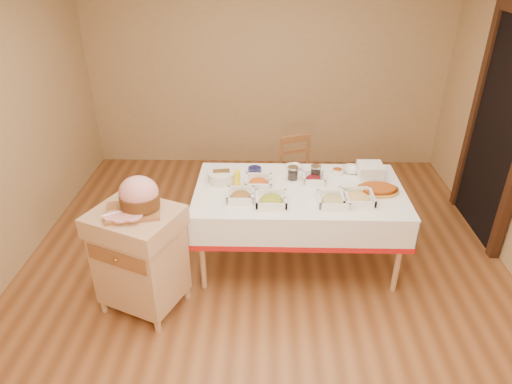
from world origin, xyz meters
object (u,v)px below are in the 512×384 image
Objects in this scene: preserve_jar_right at (316,172)px; plate_stack at (370,171)px; brass_platter at (378,189)px; preserve_jar_left at (293,174)px; dining_table at (298,205)px; mustard_bottle at (237,178)px; bread_basket at (222,176)px; butcher_cart at (140,255)px; dining_chair at (298,174)px; ham_on_board at (138,197)px.

preserve_jar_right is 0.54× the size of plate_stack.
preserve_jar_left is at bearing 163.18° from brass_platter.
dining_table is at bearing -158.97° from plate_stack.
preserve_jar_left is 0.51m from mustard_bottle.
preserve_jar_left is 0.72× the size of mustard_bottle.
plate_stack is at bearing 5.31° from bread_basket.
butcher_cart is 4.06× the size of plate_stack.
preserve_jar_right is 0.69× the size of mustard_bottle.
dining_table is 1.43m from butcher_cart.
dining_chair is 6.97× the size of preserve_jar_right.
brass_platter is (0.01, -0.29, -0.04)m from plate_stack.
dining_table is at bearing -74.49° from preserve_jar_left.
dining_table is at bearing -5.09° from mustard_bottle.
bread_basket is (0.54, 0.74, -0.20)m from ham_on_board.
butcher_cart is 2.15m from plate_stack.
preserve_jar_left is at bearing -170.65° from preserve_jar_right.
dining_chair is 1.01m from plate_stack.
butcher_cart is 0.51m from ham_on_board.
preserve_jar_right is at bearing 5.99° from bread_basket.
mustard_bottle is (-0.49, -0.13, 0.02)m from preserve_jar_left.
ham_on_board reaches higher than dining_table.
dining_chair is at bearing 97.37° from preserve_jar_right.
preserve_jar_left reaches higher than dining_table.
ham_on_board is 3.35× the size of preserve_jar_left.
mustard_bottle is 0.70× the size of bread_basket.
mustard_bottle is at bearing -123.50° from dining_chair.
brass_platter reaches higher than dining_table.
preserve_jar_right is (1.39, 0.83, -0.20)m from ham_on_board.
bread_basket is 1.35m from plate_stack.
plate_stack is at bearing 92.70° from brass_platter.
dining_table is 0.70m from brass_platter.
preserve_jar_left is 1.04× the size of preserve_jar_right.
brass_platter is (0.72, -0.22, -0.03)m from preserve_jar_left.
dining_chair is at bearing 48.01° from bread_basket.
dining_table is 2.21× the size of dining_chair.
ham_on_board is 1.44m from preserve_jar_left.
mustard_bottle reaches higher than butcher_cart.
plate_stack is (0.50, 0.04, 0.01)m from preserve_jar_right.
brass_platter is at bearing 17.48° from butcher_cart.
dining_table is at bearing 26.98° from butcher_cart.
butcher_cart is 7.26× the size of preserve_jar_left.
bread_basket is at bearing -174.01° from preserve_jar_right.
plate_stack is at bearing 24.68° from ham_on_board.
mustard_bottle reaches higher than preserve_jar_right.
dining_chair is at bearing 50.37° from butcher_cart.
mustard_bottle is 1.22m from plate_stack.
ham_on_board reaches higher than plate_stack.
dining_chair is 0.85m from preserve_jar_right.
preserve_jar_left is 0.64m from bread_basket.
dining_table is at bearing 26.55° from ham_on_board.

